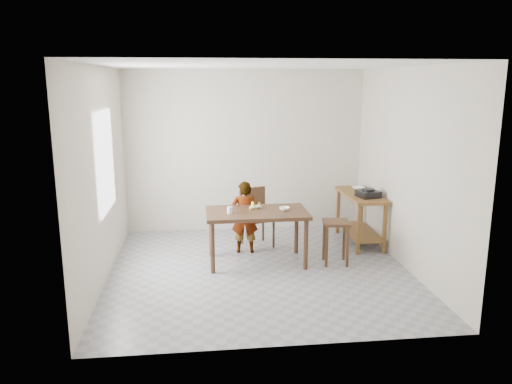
{
  "coord_description": "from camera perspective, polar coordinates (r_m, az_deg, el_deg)",
  "views": [
    {
      "loc": [
        -0.78,
        -6.33,
        2.51
      ],
      "look_at": [
        0.0,
        0.4,
        1.0
      ],
      "focal_mm": 35.0,
      "sensor_mm": 36.0,
      "label": 1
    }
  ],
  "objects": [
    {
      "name": "stool",
      "position": [
        7.09,
        9.09,
        -5.7
      ],
      "size": [
        0.39,
        0.39,
        0.62
      ],
      "primitive_type": null,
      "rotation": [
        0.0,
        0.0,
        -0.12
      ],
      "color": "#3F2817",
      "rests_on": "floor"
    },
    {
      "name": "child",
      "position": [
        7.38,
        -1.32,
        -2.89
      ],
      "size": [
        0.43,
        0.31,
        1.08
      ],
      "primitive_type": "imported",
      "rotation": [
        0.0,
        0.0,
        3.02
      ],
      "color": "white",
      "rests_on": "floor"
    },
    {
      "name": "floor",
      "position": [
        6.86,
        0.39,
        -9.07
      ],
      "size": [
        4.0,
        4.0,
        0.04
      ],
      "primitive_type": "cube",
      "color": "gray",
      "rests_on": "ground"
    },
    {
      "name": "dining_table",
      "position": [
        7.01,
        0.1,
        -5.17
      ],
      "size": [
        1.4,
        0.8,
        0.75
      ],
      "primitive_type": null,
      "color": "#3F2817",
      "rests_on": "floor"
    },
    {
      "name": "gas_burner",
      "position": [
        7.7,
        12.71,
        -0.2
      ],
      "size": [
        0.35,
        0.35,
        0.1
      ],
      "primitive_type": "cube",
      "rotation": [
        0.0,
        0.0,
        0.21
      ],
      "color": "black",
      "rests_on": "prep_counter"
    },
    {
      "name": "banana",
      "position": [
        7.02,
        -0.08,
        -1.69
      ],
      "size": [
        0.21,
        0.17,
        0.07
      ],
      "primitive_type": null,
      "rotation": [
        0.0,
        0.0,
        0.22
      ],
      "color": "gold",
      "rests_on": "dining_table"
    },
    {
      "name": "wall_front",
      "position": [
        4.53,
        3.55,
        -2.31
      ],
      "size": [
        4.0,
        0.04,
        2.7
      ],
      "primitive_type": "cube",
      "color": "beige",
      "rests_on": "ground"
    },
    {
      "name": "serving_bowl",
      "position": [
        8.18,
        11.62,
        0.42
      ],
      "size": [
        0.24,
        0.24,
        0.05
      ],
      "primitive_type": "imported",
      "rotation": [
        0.0,
        0.0,
        0.32
      ],
      "color": "white",
      "rests_on": "prep_counter"
    },
    {
      "name": "wall_back",
      "position": [
        8.46,
        -1.28,
        4.69
      ],
      "size": [
        4.0,
        0.04,
        2.7
      ],
      "primitive_type": "cube",
      "color": "beige",
      "rests_on": "ground"
    },
    {
      "name": "glass_tumbler",
      "position": [
        6.79,
        -3.02,
        -2.07
      ],
      "size": [
        0.09,
        0.09,
        0.09
      ],
      "primitive_type": "cylinder",
      "rotation": [
        0.0,
        0.0,
        -0.3
      ],
      "color": "white",
      "rests_on": "dining_table"
    },
    {
      "name": "window_pane",
      "position": [
        6.71,
        -16.78,
        3.37
      ],
      "size": [
        0.02,
        1.1,
        1.3
      ],
      "primitive_type": "cube",
      "color": "white",
      "rests_on": "wall_left"
    },
    {
      "name": "wall_right",
      "position": [
        7.02,
        17.02,
        2.5
      ],
      "size": [
        0.04,
        4.0,
        2.7
      ],
      "primitive_type": "cube",
      "color": "beige",
      "rests_on": "ground"
    },
    {
      "name": "small_bowl",
      "position": [
        6.96,
        3.26,
        -1.91
      ],
      "size": [
        0.17,
        0.17,
        0.05
      ],
      "primitive_type": "imported",
      "rotation": [
        0.0,
        0.0,
        0.22
      ],
      "color": "white",
      "rests_on": "dining_table"
    },
    {
      "name": "ceiling",
      "position": [
        6.38,
        0.43,
        14.45
      ],
      "size": [
        4.0,
        4.0,
        0.04
      ],
      "primitive_type": "cube",
      "color": "white",
      "rests_on": "wall_back"
    },
    {
      "name": "prep_counter",
      "position": [
        8.03,
        11.8,
        -2.94
      ],
      "size": [
        0.5,
        1.2,
        0.8
      ],
      "primitive_type": null,
      "color": "brown",
      "rests_on": "floor"
    },
    {
      "name": "dining_chair",
      "position": [
        7.7,
        0.19,
        -2.98
      ],
      "size": [
        0.54,
        0.54,
        0.89
      ],
      "primitive_type": null,
      "rotation": [
        0.0,
        0.0,
        0.32
      ],
      "color": "#3F2817",
      "rests_on": "floor"
    },
    {
      "name": "wall_left",
      "position": [
        6.55,
        -17.42,
        1.78
      ],
      "size": [
        0.04,
        4.0,
        2.7
      ],
      "primitive_type": "cube",
      "color": "beige",
      "rests_on": "ground"
    }
  ]
}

